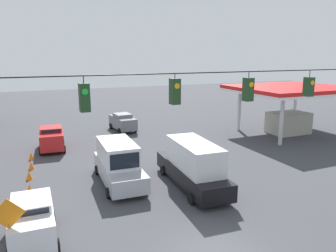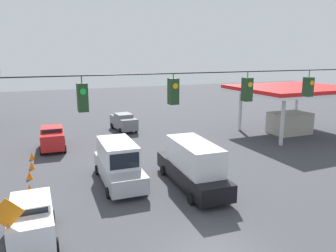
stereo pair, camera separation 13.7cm
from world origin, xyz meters
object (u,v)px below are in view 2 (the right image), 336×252
(sedan_white_parked_shoulder, at_px, (32,219))
(sedan_red_withflow_far, at_px, (52,138))
(traffic_cone_nearest, at_px, (35,223))
(box_truck_black_crossing_near, at_px, (193,165))
(traffic_cone_fourth, at_px, (29,175))
(traffic_cone_farthest, at_px, (32,156))
(gas_station, at_px, (291,99))
(box_truck_silver_withflow_mid, at_px, (118,162))
(sedan_grey_oncoming_deep, at_px, (124,122))
(traffic_cone_second, at_px, (32,205))
(work_zone_sign, at_px, (7,219))
(overhead_signal_span, at_px, (210,133))
(traffic_cone_fifth, at_px, (32,165))
(traffic_cone_third, at_px, (30,189))

(sedan_white_parked_shoulder, height_order, sedan_red_withflow_far, sedan_red_withflow_far)
(sedan_white_parked_shoulder, distance_m, traffic_cone_nearest, 1.26)
(box_truck_black_crossing_near, relative_size, traffic_cone_fourth, 13.04)
(traffic_cone_farthest, bearing_deg, gas_station, 177.66)
(box_truck_silver_withflow_mid, bearing_deg, traffic_cone_farthest, -54.44)
(sedan_grey_oncoming_deep, xyz_separation_m, box_truck_black_crossing_near, (0.17, 16.75, 0.47))
(box_truck_black_crossing_near, height_order, gas_station, gas_station)
(traffic_cone_second, bearing_deg, sedan_white_parked_shoulder, 90.00)
(work_zone_sign, bearing_deg, traffic_cone_nearest, -109.38)
(traffic_cone_nearest, bearing_deg, traffic_cone_second, -87.24)
(box_truck_silver_withflow_mid, bearing_deg, work_zone_sign, 48.12)
(sedan_red_withflow_far, bearing_deg, traffic_cone_nearest, 82.77)
(overhead_signal_span, distance_m, traffic_cone_fourth, 14.45)
(box_truck_black_crossing_near, distance_m, traffic_cone_second, 9.40)
(traffic_cone_fifth, height_order, work_zone_sign, work_zone_sign)
(sedan_grey_oncoming_deep, bearing_deg, overhead_signal_span, 83.18)
(box_truck_black_crossing_near, bearing_deg, overhead_signal_span, 67.93)
(sedan_red_withflow_far, bearing_deg, traffic_cone_fifth, 69.41)
(sedan_white_parked_shoulder, relative_size, gas_station, 0.37)
(sedan_white_parked_shoulder, height_order, traffic_cone_nearest, sedan_white_parked_shoulder)
(work_zone_sign, bearing_deg, box_truck_black_crossing_near, -157.56)
(box_truck_black_crossing_near, distance_m, traffic_cone_nearest, 9.42)
(traffic_cone_farthest, height_order, work_zone_sign, work_zone_sign)
(traffic_cone_third, bearing_deg, gas_station, -166.96)
(traffic_cone_fourth, bearing_deg, traffic_cone_second, 91.14)
(sedan_white_parked_shoulder, relative_size, traffic_cone_nearest, 7.26)
(box_truck_silver_withflow_mid, distance_m, traffic_cone_nearest, 6.74)
(traffic_cone_farthest, bearing_deg, traffic_cone_third, 88.24)
(sedan_grey_oncoming_deep, bearing_deg, traffic_cone_fourth, 49.88)
(sedan_grey_oncoming_deep, bearing_deg, sedan_white_parked_shoulder, 63.92)
(traffic_cone_fifth, distance_m, work_zone_sign, 11.79)
(traffic_cone_farthest, bearing_deg, box_truck_black_crossing_near, 133.17)
(overhead_signal_span, height_order, traffic_cone_fifth, overhead_signal_span)
(traffic_cone_fifth, bearing_deg, box_truck_silver_withflow_mid, 136.83)
(sedan_grey_oncoming_deep, bearing_deg, traffic_cone_farthest, 36.52)
(traffic_cone_second, bearing_deg, traffic_cone_fifth, -90.59)
(box_truck_black_crossing_near, relative_size, work_zone_sign, 2.63)
(box_truck_black_crossing_near, bearing_deg, work_zone_sign, 22.44)
(box_truck_silver_withflow_mid, relative_size, traffic_cone_fourth, 11.08)
(sedan_white_parked_shoulder, xyz_separation_m, box_truck_silver_withflow_mid, (-5.27, -5.22, 0.30))
(traffic_cone_second, bearing_deg, sedan_red_withflow_far, -99.09)
(traffic_cone_fourth, xyz_separation_m, gas_station, (-25.26, -3.40, 3.32))
(sedan_red_withflow_far, distance_m, gas_station, 23.69)
(traffic_cone_third, bearing_deg, sedan_grey_oncoming_deep, -124.75)
(box_truck_silver_withflow_mid, distance_m, gas_station, 20.96)
(traffic_cone_nearest, distance_m, gas_station, 27.33)
(work_zone_sign, bearing_deg, traffic_cone_second, -99.48)
(sedan_grey_oncoming_deep, bearing_deg, box_truck_black_crossing_near, 89.40)
(box_truck_black_crossing_near, bearing_deg, traffic_cone_fourth, -29.76)
(sedan_grey_oncoming_deep, height_order, traffic_cone_second, sedan_grey_oncoming_deep)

